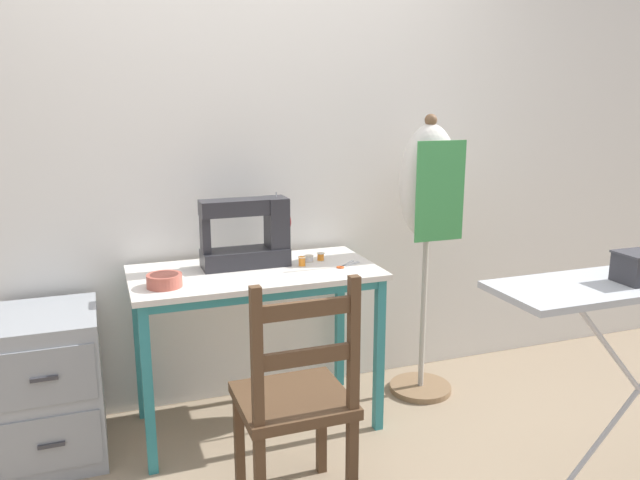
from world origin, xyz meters
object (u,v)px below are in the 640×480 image
(thread_spool_near_machine, at_px, (302,262))
(dress_form, at_px, (428,201))
(scissors, at_px, (345,266))
(thread_spool_far_edge, at_px, (321,257))
(filing_cabinet, at_px, (51,386))
(fabric_bowl, at_px, (164,280))
(wooden_chair, at_px, (295,402))
(thread_spool_mid_table, at_px, (309,259))
(sewing_machine, at_px, (250,235))

(thread_spool_near_machine, distance_m, dress_form, 0.71)
(scissors, bearing_deg, thread_spool_far_edge, 118.92)
(filing_cabinet, bearing_deg, dress_form, -0.38)
(fabric_bowl, bearing_deg, dress_form, 6.41)
(scissors, xyz_separation_m, thread_spool_far_edge, (-0.07, 0.13, 0.02))
(wooden_chair, height_order, filing_cabinet, wooden_chair)
(thread_spool_mid_table, bearing_deg, thread_spool_near_machine, -130.84)
(thread_spool_near_machine, height_order, wooden_chair, wooden_chair)
(thread_spool_near_machine, bearing_deg, sewing_machine, 157.00)
(wooden_chair, bearing_deg, scissors, 53.76)
(thread_spool_far_edge, bearing_deg, scissors, -61.08)
(sewing_machine, relative_size, thread_spool_near_machine, 9.10)
(filing_cabinet, distance_m, dress_form, 1.90)
(dress_form, bearing_deg, thread_spool_mid_table, 177.57)
(sewing_machine, distance_m, dress_form, 0.89)
(sewing_machine, xyz_separation_m, thread_spool_mid_table, (0.27, -0.03, -0.13))
(sewing_machine, distance_m, wooden_chair, 0.87)
(fabric_bowl, relative_size, filing_cabinet, 0.22)
(thread_spool_mid_table, relative_size, wooden_chair, 0.05)
(sewing_machine, distance_m, filing_cabinet, 1.06)
(thread_spool_near_machine, distance_m, wooden_chair, 0.77)
(sewing_machine, height_order, wooden_chair, sewing_machine)
(thread_spool_far_edge, bearing_deg, thread_spool_mid_table, 176.99)
(fabric_bowl, relative_size, wooden_chair, 0.15)
(fabric_bowl, height_order, wooden_chair, wooden_chair)
(thread_spool_mid_table, height_order, dress_form, dress_form)
(thread_spool_mid_table, distance_m, thread_spool_far_edge, 0.06)
(sewing_machine, height_order, thread_spool_near_machine, sewing_machine)
(scissors, relative_size, filing_cabinet, 0.22)
(sewing_machine, relative_size, dress_form, 0.29)
(thread_spool_near_machine, bearing_deg, thread_spool_mid_table, 49.16)
(filing_cabinet, bearing_deg, wooden_chair, -39.10)
(scissors, xyz_separation_m, wooden_chair, (-0.43, -0.58, -0.32))
(scissors, relative_size, thread_spool_near_machine, 3.07)
(thread_spool_near_machine, bearing_deg, thread_spool_far_edge, 28.75)
(sewing_machine, xyz_separation_m, thread_spool_far_edge, (0.33, -0.03, -0.13))
(thread_spool_mid_table, distance_m, dress_form, 0.66)
(sewing_machine, relative_size, filing_cabinet, 0.64)
(dress_form, bearing_deg, wooden_chair, -142.89)
(fabric_bowl, height_order, thread_spool_mid_table, fabric_bowl)
(fabric_bowl, relative_size, thread_spool_mid_table, 3.29)
(thread_spool_near_machine, height_order, thread_spool_mid_table, thread_spool_near_machine)
(thread_spool_near_machine, bearing_deg, dress_form, 3.40)
(sewing_machine, bearing_deg, fabric_bowl, -154.21)
(sewing_machine, distance_m, thread_spool_near_machine, 0.27)
(thread_spool_near_machine, relative_size, thread_spool_far_edge, 1.17)
(thread_spool_far_edge, relative_size, dress_form, 0.03)
(scissors, bearing_deg, filing_cabinet, 174.82)
(thread_spool_near_machine, xyz_separation_m, thread_spool_mid_table, (0.06, 0.07, -0.01))
(filing_cabinet, bearing_deg, thread_spool_near_machine, -2.67)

